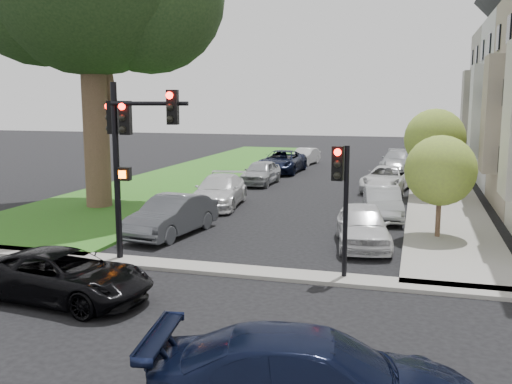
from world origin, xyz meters
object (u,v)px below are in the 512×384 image
(car_parked_1, at_px, (382,203))
(small_tree_c, at_px, (432,142))
(car_parked_4, at_px, (397,161))
(car_parked_2, at_px, (387,179))
(car_cross_near, at_px, (64,276))
(traffic_signal_secondary, at_px, (341,187))
(small_tree_b, at_px, (435,139))
(car_parked_3, at_px, (394,171))
(car_parked_5, at_px, (172,216))
(car_parked_6, at_px, (219,191))
(car_parked_8, at_px, (282,162))
(car_parked_0, at_px, (363,225))
(car_parked_7, at_px, (261,172))
(car_parked_9, at_px, (305,156))
(traffic_signal_main, at_px, (129,140))
(car_cross_far, at_px, (315,383))
(small_tree_a, at_px, (441,171))

(car_parked_1, bearing_deg, small_tree_c, 71.63)
(car_parked_4, bearing_deg, small_tree_c, -63.45)
(car_parked_1, xyz_separation_m, car_parked_2, (-0.25, 8.03, 0.02))
(car_cross_near, bearing_deg, traffic_signal_secondary, -54.90)
(small_tree_b, relative_size, traffic_signal_secondary, 1.21)
(traffic_signal_secondary, relative_size, car_cross_near, 0.82)
(small_tree_b, distance_m, car_parked_3, 6.96)
(car_parked_5, bearing_deg, car_parked_3, 74.56)
(car_parked_2, distance_m, car_parked_3, 4.22)
(small_tree_b, xyz_separation_m, traffic_signal_secondary, (-2.88, -15.25, -0.42))
(car_parked_4, relative_size, car_parked_6, 0.99)
(car_parked_8, bearing_deg, car_parked_6, -88.41)
(car_parked_0, distance_m, car_parked_7, 15.56)
(car_parked_0, xyz_separation_m, car_parked_5, (-7.23, -0.31, 0.01))
(car_cross_near, height_order, car_parked_0, car_parked_0)
(car_parked_4, height_order, car_parked_9, car_parked_4)
(small_tree_c, xyz_separation_m, traffic_signal_main, (-9.55, -21.61, 1.39))
(car_parked_4, relative_size, car_parked_8, 0.91)
(car_cross_near, relative_size, car_parked_6, 0.90)
(car_cross_near, bearing_deg, car_parked_7, 7.67)
(car_parked_2, distance_m, car_parked_9, 14.13)
(car_parked_2, bearing_deg, small_tree_b, -30.26)
(small_tree_c, height_order, car_cross_far, small_tree_c)
(traffic_signal_main, distance_m, car_parked_6, 10.42)
(small_tree_a, bearing_deg, car_parked_8, 119.75)
(car_parked_2, height_order, car_parked_7, car_parked_7)
(traffic_signal_main, bearing_deg, small_tree_a, 31.27)
(car_parked_1, xyz_separation_m, car_parked_4, (-0.04, 17.91, 0.06))
(car_parked_0, xyz_separation_m, car_parked_3, (0.36, 17.28, -0.08))
(small_tree_a, height_order, car_parked_8, small_tree_a)
(car_parked_1, height_order, car_parked_9, car_parked_1)
(traffic_signal_secondary, xyz_separation_m, car_cross_near, (-6.65, -3.69, -2.07))
(car_parked_6, bearing_deg, car_parked_4, 58.52)
(car_cross_far, bearing_deg, car_parked_7, 8.43)
(car_parked_3, bearing_deg, car_parked_5, -119.79)
(car_parked_1, relative_size, car_parked_6, 0.81)
(traffic_signal_main, bearing_deg, small_tree_b, 57.87)
(small_tree_b, xyz_separation_m, car_parked_9, (-9.60, 14.09, -2.49))
(traffic_signal_secondary, bearing_deg, car_parked_5, 151.59)
(small_tree_c, xyz_separation_m, traffic_signal_secondary, (-2.88, -21.65, 0.17))
(car_parked_0, bearing_deg, traffic_signal_secondary, -103.45)
(traffic_signal_main, xyz_separation_m, car_cross_far, (7.32, -7.79, -3.16))
(small_tree_a, xyz_separation_m, traffic_signal_secondary, (-2.88, -5.84, 0.13))
(car_parked_5, bearing_deg, small_tree_c, 69.08)
(small_tree_b, bearing_deg, car_cross_far, -95.54)
(traffic_signal_secondary, distance_m, car_parked_0, 4.53)
(traffic_signal_main, relative_size, car_parked_3, 1.43)
(car_parked_3, bearing_deg, traffic_signal_secondary, -98.13)
(small_tree_b, relative_size, car_parked_2, 0.92)
(car_cross_near, bearing_deg, car_parked_5, 8.45)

